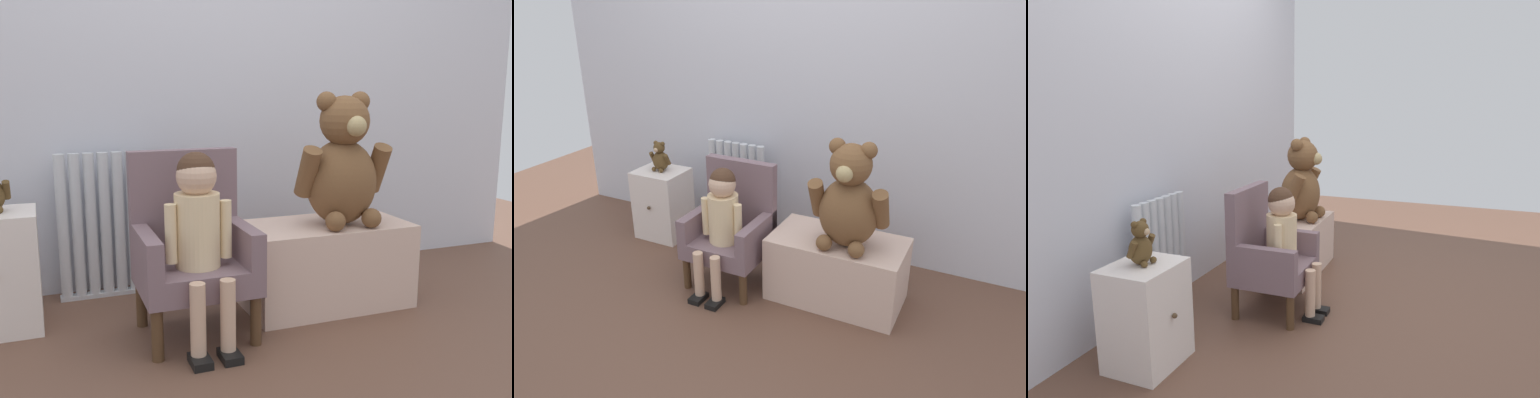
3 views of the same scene
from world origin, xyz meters
The scene contains 9 objects.
ground_plane centered at (0.00, 0.00, 0.00)m, with size 6.00×6.00×0.00m, color brown.
back_wall centered at (0.00, 1.11, 1.20)m, with size 3.80×0.05×2.40m, color silver.
radiator centered at (-0.48, 0.98, 0.33)m, with size 0.43×0.05×0.67m.
small_dresser centered at (-0.93, 0.74, 0.24)m, with size 0.33×0.31×0.48m.
child_armchair centered at (-0.21, 0.46, 0.34)m, with size 0.44×0.39×0.71m.
child_figure centered at (-0.21, 0.35, 0.47)m, with size 0.25×0.35×0.73m.
low_bench centered at (0.41, 0.53, 0.19)m, with size 0.72×0.39×0.37m, color beige.
large_teddy_bear centered at (0.47, 0.49, 0.62)m, with size 0.41×0.29×0.57m.
small_teddy_bear centered at (-0.93, 0.75, 0.57)m, with size 0.15×0.10×0.20m.
Camera 3 is at (-2.47, -0.54, 1.19)m, focal length 32.00 mm.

